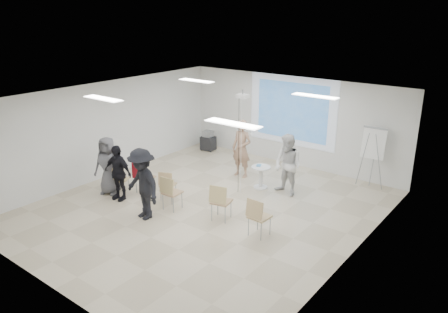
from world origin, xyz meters
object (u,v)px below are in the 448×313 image
Objects in this scene: chair_left_inner at (167,183)px; audience_left at (117,169)px; audience_outer at (108,162)px; av_cart at (208,141)px; player_right at (288,162)px; chair_right_inner at (220,200)px; chair_center at (170,190)px; player_left at (242,145)px; pedestal_table at (261,176)px; chair_right_far at (258,214)px; flipchart_easel at (374,143)px; chair_far_left at (120,178)px; chair_left_mid at (143,175)px; audience_mid at (142,180)px; laptop at (168,184)px.

audience_left reaches higher than chair_left_inner.
av_cart is (-0.31, 4.82, -0.60)m from audience_outer.
player_right reaches higher than chair_right_inner.
player_right is 3.41m from chair_center.
player_left reaches higher than chair_right_inner.
chair_left_inner is 0.87× the size of chair_right_inner.
av_cart is at bearing 152.52° from pedestal_table.
audience_outer reaches higher than chair_right_far.
flipchart_easel is at bearing 23.98° from chair_left_inner.
chair_far_left is 0.67m from chair_left_mid.
flipchart_easel is (2.18, 4.46, 0.78)m from chair_right_inner.
chair_right_inner is at bearing 43.25° from audience_mid.
laptop is at bearing -71.21° from av_cart.
pedestal_table is 2.80m from chair_left_inner.
chair_right_inner is (0.34, -2.38, 0.19)m from pedestal_table.
av_cart is (-6.08, -0.22, -1.02)m from flipchart_easel.
chair_right_far is at bearing -18.85° from chair_right_inner.
chair_left_mid is at bearing 164.12° from chair_center.
flipchart_easel is at bearing 37.90° from audience_left.
chair_far_left is 0.56m from audience_outer.
chair_center is (1.92, 0.09, 0.08)m from chair_far_left.
chair_far_left is 0.38× the size of audience_mid.
chair_right_far is 4.73m from flipchart_easel.
player_left is at bearing 35.91° from audience_outer.
player_left is 2.19× the size of chair_center.
pedestal_table is 2.92m from chair_center.
chair_left_mid is 0.77m from audience_left.
audience_left is at bearing -110.25° from chair_left_mid.
chair_right_inner is at bearing -54.06° from av_cart.
chair_right_inner is 0.47× the size of audience_mid.
laptop is at bearing 177.83° from chair_right_far.
audience_outer is at bearing -171.57° from chair_right_far.
chair_far_left is 1.91m from audience_mid.
chair_center is 0.91m from audience_mid.
player_right reaches higher than av_cart.
chair_left_inner is (0.85, 0.11, -0.08)m from chair_left_mid.
av_cart is at bearing 106.63° from chair_left_mid.
pedestal_table is at bearing 84.16° from chair_right_inner.
audience_mid reaches higher than chair_left_mid.
chair_left_mid is 4.42m from av_cart.
player_right reaches higher than chair_center.
audience_mid is at bearing -108.10° from player_right.
chair_left_inner is 1.15× the size of av_cart.
pedestal_table is 2.40× the size of laptop.
pedestal_table is 0.36× the size of player_left.
chair_center is at bearing -91.81° from player_left.
laptop is (-1.62, -2.22, 0.07)m from pedestal_table.
audience_outer is 2.52× the size of av_cart.
audience_outer is (-2.18, -0.26, 0.38)m from chair_center.
av_cart is (-1.94, 4.07, -0.11)m from laptop.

